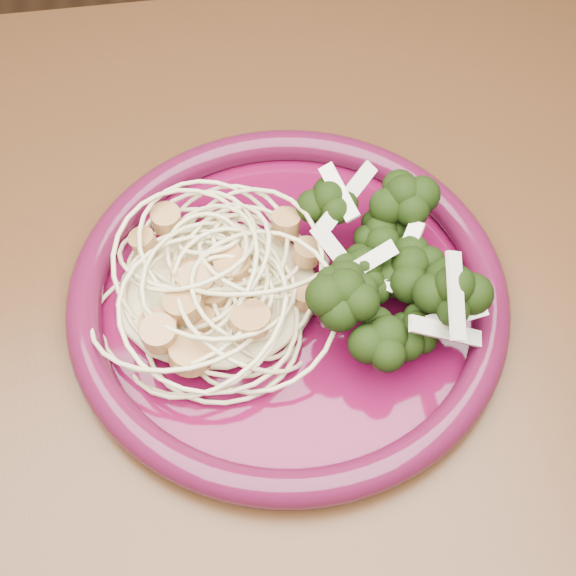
# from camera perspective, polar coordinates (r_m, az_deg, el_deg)

# --- Properties ---
(dining_table) EXTENTS (1.20, 0.80, 0.75)m
(dining_table) POSITION_cam_1_polar(r_m,az_deg,el_deg) (0.65, 0.39, -8.52)
(dining_table) COLOR #472814
(dining_table) RESTS_ON ground
(dinner_plate) EXTENTS (0.36, 0.36, 0.03)m
(dinner_plate) POSITION_cam_1_polar(r_m,az_deg,el_deg) (0.57, -0.00, -0.48)
(dinner_plate) COLOR #490722
(dinner_plate) RESTS_ON dining_table
(spaghetti_pile) EXTENTS (0.16, 0.15, 0.03)m
(spaghetti_pile) POSITION_cam_1_polar(r_m,az_deg,el_deg) (0.56, -5.07, 0.27)
(spaghetti_pile) COLOR beige
(spaghetti_pile) RESTS_ON dinner_plate
(scallop_cluster) EXTENTS (0.16, 0.16, 0.05)m
(scallop_cluster) POSITION_cam_1_polar(r_m,az_deg,el_deg) (0.53, -5.38, 2.64)
(scallop_cluster) COLOR #AE804C
(scallop_cluster) RESTS_ON spaghetti_pile
(broccoli_pile) EXTENTS (0.12, 0.17, 0.05)m
(broccoli_pile) POSITION_cam_1_polar(r_m,az_deg,el_deg) (0.55, 6.31, 0.68)
(broccoli_pile) COLOR black
(broccoli_pile) RESTS_ON dinner_plate
(onion_garnish) EXTENTS (0.08, 0.11, 0.06)m
(onion_garnish) POSITION_cam_1_polar(r_m,az_deg,el_deg) (0.53, 6.63, 2.72)
(onion_garnish) COLOR beige
(onion_garnish) RESTS_ON broccoli_pile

